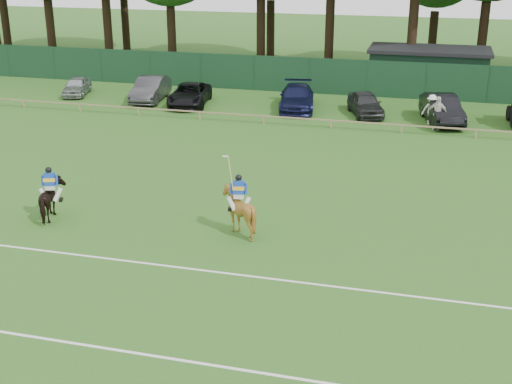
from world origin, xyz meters
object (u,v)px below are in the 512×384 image
(estate_black, at_px, (442,109))
(sedan_grey, at_px, (150,89))
(horse_chestnut, at_px, (239,211))
(spectator_mid, at_px, (437,113))
(sedan_navy, at_px, (297,98))
(suv_black, at_px, (190,95))
(utility_shed, at_px, (428,69))
(hatch_grey, at_px, (365,104))
(spectator_left, at_px, (431,109))
(horse_dark, at_px, (52,200))
(sedan_silver, at_px, (77,86))

(estate_black, bearing_deg, sedan_grey, 162.89)
(horse_chestnut, xyz_separation_m, spectator_mid, (6.80, 17.04, 0.08))
(sedan_navy, bearing_deg, spectator_mid, -27.43)
(horse_chestnut, distance_m, suv_black, 21.15)
(horse_chestnut, distance_m, utility_shed, 28.39)
(hatch_grey, bearing_deg, spectator_left, -36.51)
(sedan_grey, bearing_deg, sedan_navy, -6.47)
(horse_dark, distance_m, spectator_mid, 22.57)
(sedan_silver, relative_size, estate_black, 0.74)
(sedan_grey, distance_m, spectator_left, 18.40)
(sedan_navy, bearing_deg, hatch_grey, -14.79)
(utility_shed, bearing_deg, horse_chestnut, -102.11)
(hatch_grey, xyz_separation_m, utility_shed, (3.47, 8.35, 0.83))
(sedan_grey, bearing_deg, horse_chestnut, -66.12)
(estate_black, bearing_deg, suv_black, 163.96)
(estate_black, bearing_deg, spectator_left, -155.10)
(sedan_silver, bearing_deg, suv_black, -21.07)
(horse_dark, distance_m, utility_shed, 31.27)
(sedan_grey, xyz_separation_m, spectator_mid, (18.68, -2.57, 0.16))
(spectator_mid, xyz_separation_m, utility_shed, (-0.84, 10.71, 0.58))
(spectator_left, bearing_deg, horse_dark, -140.50)
(horse_dark, height_order, estate_black, estate_black)
(horse_chestnut, xyz_separation_m, sedan_silver, (-17.57, 19.98, -0.25))
(horse_dark, bearing_deg, utility_shed, -133.68)
(spectator_mid, bearing_deg, sedan_silver, 179.50)
(suv_black, height_order, hatch_grey, hatch_grey)
(hatch_grey, bearing_deg, suv_black, 161.66)
(horse_dark, relative_size, spectator_mid, 0.95)
(suv_black, bearing_deg, sedan_silver, 165.40)
(suv_black, distance_m, estate_black, 16.01)
(sedan_silver, distance_m, spectator_mid, 24.55)
(spectator_left, xyz_separation_m, utility_shed, (-0.51, 9.57, 0.66))
(sedan_grey, bearing_deg, suv_black, -15.93)
(sedan_silver, xyz_separation_m, suv_black, (8.63, -0.82, 0.06))
(horse_chestnut, xyz_separation_m, sedan_navy, (-1.91, 19.76, -0.12))
(sedan_grey, xyz_separation_m, spectator_left, (18.34, -1.43, 0.07))
(horse_chestnut, height_order, sedan_navy, horse_chestnut)
(estate_black, xyz_separation_m, utility_shed, (-1.11, 9.08, 0.72))
(horse_dark, relative_size, estate_black, 0.37)
(sedan_grey, height_order, suv_black, sedan_grey)
(sedan_grey, height_order, spectator_left, spectator_left)
(sedan_navy, height_order, spectator_left, spectator_left)
(sedan_grey, relative_size, utility_shed, 0.58)
(sedan_silver, distance_m, estate_black, 24.67)
(sedan_navy, bearing_deg, estate_black, -16.97)
(suv_black, bearing_deg, spectator_left, -12.83)
(sedan_silver, height_order, utility_shed, utility_shed)
(horse_dark, height_order, hatch_grey, horse_dark)
(hatch_grey, relative_size, estate_black, 0.84)
(spectator_left, xyz_separation_m, spectator_mid, (0.34, -1.14, 0.08))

